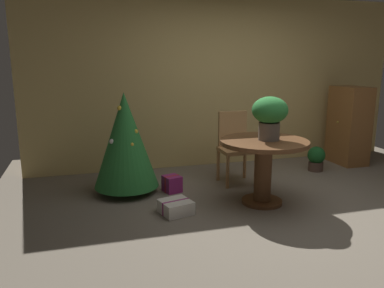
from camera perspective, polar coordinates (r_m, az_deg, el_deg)
ground_plane at (r=4.45m, az=14.13°, el=-9.78°), size 6.60×6.60×0.00m
back_wall_panel at (r=6.13m, az=4.35°, el=9.08°), size 6.00×0.10×2.60m
round_dining_table at (r=4.50m, az=10.54°, el=-2.06°), size 1.01×1.01×0.76m
flower_vase at (r=4.42m, az=11.45°, el=4.39°), size 0.40×0.40×0.49m
wooden_chair_far at (r=5.26m, az=6.37°, el=0.10°), size 0.44×0.40×0.96m
holiday_tree at (r=4.81m, az=-9.84°, el=0.57°), size 0.80×0.80×1.27m
gift_box_purple at (r=4.93m, az=-2.98°, el=-5.91°), size 0.25×0.25×0.21m
gift_box_cream at (r=4.27m, az=-2.41°, el=-9.29°), size 0.38×0.38×0.15m
wooden_cabinet at (r=6.67m, az=22.20°, el=2.57°), size 0.44×0.62×1.24m
potted_plant at (r=6.11m, az=17.91°, el=-2.00°), size 0.26×0.26×0.37m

